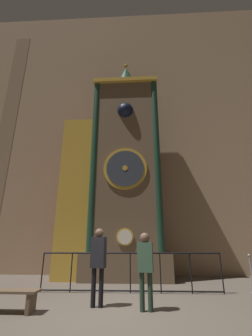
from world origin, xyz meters
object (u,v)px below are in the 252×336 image
Objects in this scene: clock_tower at (116,174)px; visitor_bench at (8,296)px; visitor_near at (98,258)px; visitor_far at (145,262)px.

visitor_bench is (-1.85, -4.36, -4.04)m from clock_tower.
visitor_near reaches higher than visitor_far.
visitor_near is 1.16m from visitor_far.
clock_tower reaches higher than visitor_bench.
visitor_far is (1.13, -0.27, -0.06)m from visitor_near.
visitor_bench is (-1.84, -0.52, -0.74)m from visitor_near.
clock_tower is 6.22m from visitor_bench.
visitor_far is at bearing -74.80° from clock_tower.
clock_tower reaches higher than visitor_far.
clock_tower is at bearing 114.40° from visitor_far.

